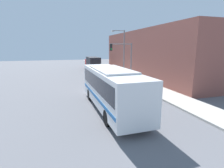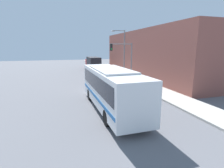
{
  "view_description": "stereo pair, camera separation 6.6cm",
  "coord_description": "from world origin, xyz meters",
  "px_view_note": "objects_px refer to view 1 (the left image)",
  "views": [
    {
      "loc": [
        -4.72,
        -12.25,
        4.94
      ],
      "look_at": [
        0.18,
        3.62,
        1.44
      ],
      "focal_mm": 28.0,
      "sensor_mm": 36.0,
      "label": 1
    },
    {
      "loc": [
        -4.66,
        -12.27,
        4.94
      ],
      "look_at": [
        0.18,
        3.62,
        1.44
      ],
      "focal_mm": 28.0,
      "sensor_mm": 36.0,
      "label": 2
    }
  ],
  "objects_px": {
    "delivery_truck": "(92,63)",
    "parking_meter": "(138,78)",
    "city_bus": "(111,86)",
    "fire_hydrant": "(152,87)",
    "street_lamp": "(122,50)",
    "traffic_light_pole": "(124,55)"
  },
  "relations": [
    {
      "from": "delivery_truck",
      "to": "parking_meter",
      "type": "height_order",
      "value": "delivery_truck"
    },
    {
      "from": "city_bus",
      "to": "fire_hydrant",
      "type": "distance_m",
      "value": 7.26
    },
    {
      "from": "parking_meter",
      "to": "street_lamp",
      "type": "bearing_deg",
      "value": 90.22
    },
    {
      "from": "fire_hydrant",
      "to": "parking_meter",
      "type": "distance_m",
      "value": 3.69
    },
    {
      "from": "delivery_truck",
      "to": "street_lamp",
      "type": "height_order",
      "value": "street_lamp"
    },
    {
      "from": "parking_meter",
      "to": "fire_hydrant",
      "type": "bearing_deg",
      "value": -90.0
    },
    {
      "from": "parking_meter",
      "to": "street_lamp",
      "type": "height_order",
      "value": "street_lamp"
    },
    {
      "from": "traffic_light_pole",
      "to": "parking_meter",
      "type": "xyz_separation_m",
      "value": [
        0.96,
        -2.57,
        -2.8
      ]
    },
    {
      "from": "delivery_truck",
      "to": "city_bus",
      "type": "bearing_deg",
      "value": -97.69
    },
    {
      "from": "city_bus",
      "to": "traffic_light_pole",
      "type": "bearing_deg",
      "value": 63.23
    },
    {
      "from": "delivery_truck",
      "to": "traffic_light_pole",
      "type": "bearing_deg",
      "value": -85.16
    },
    {
      "from": "street_lamp",
      "to": "parking_meter",
      "type": "bearing_deg",
      "value": -89.78
    },
    {
      "from": "traffic_light_pole",
      "to": "street_lamp",
      "type": "height_order",
      "value": "street_lamp"
    },
    {
      "from": "fire_hydrant",
      "to": "parking_meter",
      "type": "height_order",
      "value": "parking_meter"
    },
    {
      "from": "parking_meter",
      "to": "traffic_light_pole",
      "type": "bearing_deg",
      "value": 110.5
    },
    {
      "from": "street_lamp",
      "to": "fire_hydrant",
      "type": "bearing_deg",
      "value": -89.87
    },
    {
      "from": "delivery_truck",
      "to": "traffic_light_pole",
      "type": "height_order",
      "value": "traffic_light_pole"
    },
    {
      "from": "fire_hydrant",
      "to": "street_lamp",
      "type": "xyz_separation_m",
      "value": [
        -0.02,
        9.36,
        3.93
      ]
    },
    {
      "from": "delivery_truck",
      "to": "traffic_light_pole",
      "type": "xyz_separation_m",
      "value": [
        1.38,
        -16.31,
        2.3
      ]
    },
    {
      "from": "fire_hydrant",
      "to": "street_lamp",
      "type": "relative_size",
      "value": 0.11
    },
    {
      "from": "fire_hydrant",
      "to": "delivery_truck",
      "type": "bearing_deg",
      "value": 95.94
    },
    {
      "from": "fire_hydrant",
      "to": "street_lamp",
      "type": "distance_m",
      "value": 10.15
    }
  ]
}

